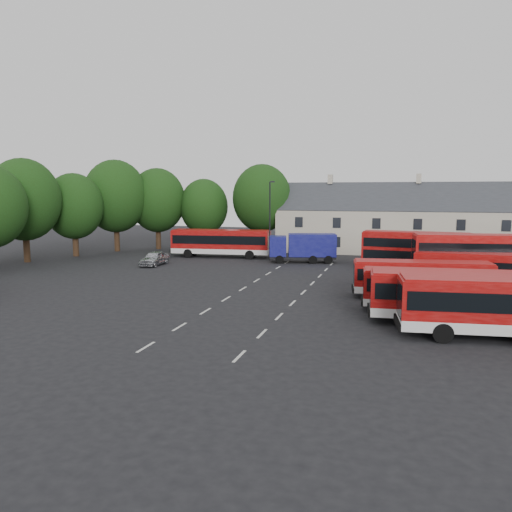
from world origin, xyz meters
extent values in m
plane|color=black|center=(0.00, 0.00, 0.00)|extent=(140.00, 140.00, 0.00)
cube|color=beige|center=(0.00, -14.00, 0.01)|extent=(0.15, 1.80, 0.01)
cube|color=beige|center=(0.00, -10.00, 0.01)|extent=(0.15, 1.80, 0.01)
cube|color=beige|center=(0.00, -6.00, 0.01)|extent=(0.15, 1.80, 0.01)
cube|color=beige|center=(0.00, -2.00, 0.01)|extent=(0.15, 1.80, 0.01)
cube|color=beige|center=(0.00, 2.00, 0.01)|extent=(0.15, 1.80, 0.01)
cube|color=beige|center=(0.00, 6.00, 0.01)|extent=(0.15, 1.80, 0.01)
cube|color=beige|center=(0.00, 10.00, 0.01)|extent=(0.15, 1.80, 0.01)
cube|color=beige|center=(0.00, 14.00, 0.01)|extent=(0.15, 1.80, 0.01)
cube|color=beige|center=(0.00, 18.00, 0.01)|extent=(0.15, 1.80, 0.01)
cube|color=beige|center=(5.00, -14.00, 0.01)|extent=(0.15, 1.80, 0.01)
cube|color=beige|center=(5.00, -10.00, 0.01)|extent=(0.15, 1.80, 0.01)
cube|color=beige|center=(5.00, -6.00, 0.01)|extent=(0.15, 1.80, 0.01)
cube|color=beige|center=(5.00, -2.00, 0.01)|extent=(0.15, 1.80, 0.01)
cube|color=beige|center=(5.00, 2.00, 0.01)|extent=(0.15, 1.80, 0.01)
cube|color=beige|center=(5.00, 6.00, 0.01)|extent=(0.15, 1.80, 0.01)
cube|color=beige|center=(5.00, 10.00, 0.01)|extent=(0.15, 1.80, 0.01)
cube|color=beige|center=(5.00, 14.00, 0.01)|extent=(0.15, 1.80, 0.01)
cube|color=beige|center=(5.00, 18.00, 0.01)|extent=(0.15, 1.80, 0.01)
cylinder|color=black|center=(-28.00, 10.00, 2.10)|extent=(0.70, 0.70, 4.20)
ellipsoid|color=#19340E|center=(-28.00, 10.00, 6.97)|extent=(7.92, 7.92, 9.11)
cylinder|color=black|center=(-26.00, 16.00, 1.84)|extent=(0.70, 0.70, 3.67)
ellipsoid|color=#19340E|center=(-26.00, 16.00, 6.10)|extent=(6.93, 6.93, 7.97)
cylinder|color=black|center=(-24.00, 22.00, 2.19)|extent=(0.70, 0.70, 4.38)
ellipsoid|color=#19340E|center=(-24.00, 22.00, 7.26)|extent=(8.25, 8.25, 9.49)
cylinder|color=black|center=(-20.00, 26.00, 2.01)|extent=(0.70, 0.70, 4.02)
ellipsoid|color=#19340E|center=(-20.00, 26.00, 6.68)|extent=(7.59, 7.59, 8.73)
cylinder|color=black|center=(-14.00, 28.00, 1.75)|extent=(0.70, 0.70, 3.50)
ellipsoid|color=#19340E|center=(-14.00, 28.00, 5.81)|extent=(6.60, 6.60, 7.59)
cylinder|color=black|center=(-6.00, 29.00, 2.10)|extent=(0.70, 0.70, 4.20)
ellipsoid|color=#19340E|center=(-6.00, 29.00, 6.97)|extent=(7.92, 7.92, 9.11)
cube|color=beige|center=(14.00, 30.00, 2.75)|extent=(35.00, 7.00, 5.50)
cube|color=#2D3035|center=(14.00, 30.00, 5.50)|extent=(35.70, 7.13, 7.13)
cube|color=beige|center=(3.00, 30.00, 9.46)|extent=(0.60, 0.90, 1.20)
cube|color=beige|center=(14.00, 30.00, 9.46)|extent=(0.60, 0.90, 1.20)
cylinder|color=black|center=(14.49, -9.02, 0.53)|extent=(1.09, 0.42, 1.07)
cube|color=silver|center=(16.04, -4.84, 0.78)|extent=(11.23, 3.48, 0.55)
cube|color=#960B09|center=(16.04, -4.84, 2.03)|extent=(11.23, 3.48, 1.96)
cube|color=black|center=(16.04, -4.84, 2.09)|extent=(10.80, 3.50, 0.95)
cube|color=#960B09|center=(16.04, -4.84, 3.06)|extent=(11.00, 3.36, 0.12)
cylinder|color=black|center=(12.61, -6.29, 0.50)|extent=(1.03, 0.37, 1.00)
cube|color=silver|center=(14.82, -2.01, 0.70)|extent=(10.04, 3.11, 0.49)
cube|color=#960B09|center=(14.82, -2.01, 1.82)|extent=(10.04, 3.11, 1.75)
cube|color=black|center=(14.82, -2.01, 1.86)|extent=(9.66, 3.13, 0.85)
cube|color=#960B09|center=(14.82, -2.01, 2.74)|extent=(9.84, 3.00, 0.11)
cylinder|color=black|center=(11.76, -3.30, 0.45)|extent=(0.92, 0.33, 0.90)
cylinder|color=black|center=(17.88, -0.72, 0.45)|extent=(0.92, 0.33, 0.90)
cube|color=silver|center=(13.76, 2.27, 0.69)|extent=(10.01, 3.50, 0.49)
cube|color=#960B09|center=(13.76, 2.27, 1.80)|extent=(10.01, 3.50, 1.74)
cube|color=black|center=(13.76, 2.27, 1.85)|extent=(9.63, 3.50, 0.85)
cube|color=#960B09|center=(13.76, 2.27, 2.72)|extent=(9.80, 3.39, 0.11)
cylinder|color=black|center=(10.78, 0.86, 0.45)|extent=(0.92, 0.36, 0.89)
cylinder|color=black|center=(16.73, 3.68, 0.45)|extent=(0.92, 0.36, 0.89)
cube|color=silver|center=(18.69, 6.28, 0.76)|extent=(10.95, 3.23, 0.54)
cube|color=#960B09|center=(18.69, 6.28, 1.99)|extent=(10.95, 3.23, 1.92)
cube|color=black|center=(18.69, 6.28, 2.04)|extent=(10.53, 3.26, 0.93)
cube|color=#960B09|center=(18.69, 6.28, 3.00)|extent=(10.73, 3.12, 0.12)
cylinder|color=black|center=(15.16, 5.42, 0.49)|extent=(1.00, 0.35, 0.98)
cube|color=silver|center=(18.52, 8.23, 0.75)|extent=(10.88, 3.76, 0.53)
cube|color=#960B09|center=(18.52, 8.23, 2.64)|extent=(10.88, 3.76, 3.25)
cube|color=black|center=(18.52, 8.23, 2.01)|extent=(10.47, 3.77, 0.92)
cube|color=#960B09|center=(18.52, 8.23, 4.31)|extent=(10.66, 3.64, 0.12)
cylinder|color=black|center=(15.27, 6.71, 0.48)|extent=(1.00, 0.39, 0.97)
cube|color=black|center=(18.52, 8.23, 3.27)|extent=(10.47, 3.77, 0.92)
cube|color=silver|center=(13.51, 13.78, 0.69)|extent=(10.02, 3.16, 0.49)
cube|color=#960B09|center=(13.51, 13.78, 2.44)|extent=(10.02, 3.16, 3.00)
cube|color=black|center=(13.51, 13.78, 1.86)|extent=(9.63, 3.17, 0.85)
cube|color=#960B09|center=(13.51, 13.78, 3.99)|extent=(9.82, 3.05, 0.11)
cylinder|color=black|center=(10.27, 13.07, 0.45)|extent=(0.92, 0.33, 0.90)
cylinder|color=black|center=(16.74, 14.49, 0.45)|extent=(0.92, 0.33, 0.90)
cube|color=black|center=(13.51, 13.78, 3.02)|extent=(9.63, 3.17, 0.85)
cube|color=silver|center=(-8.56, 19.98, 0.83)|extent=(11.93, 3.88, 0.59)
cube|color=#960B09|center=(-8.56, 19.98, 2.16)|extent=(11.93, 3.88, 2.08)
cube|color=black|center=(-8.56, 19.98, 2.21)|extent=(11.47, 3.89, 1.01)
cube|color=#960B09|center=(-8.56, 19.98, 3.25)|extent=(11.69, 3.75, 0.13)
cylinder|color=black|center=(-12.16, 18.39, 0.53)|extent=(1.09, 0.41, 1.07)
cylinder|color=black|center=(-4.96, 21.57, 0.53)|extent=(1.09, 0.41, 1.07)
cube|color=black|center=(1.69, 18.41, 0.59)|extent=(7.56, 3.64, 0.27)
cube|color=navy|center=(-0.97, 17.75, 1.83)|extent=(2.32, 2.65, 2.19)
cube|color=black|center=(-1.81, 17.54, 2.15)|extent=(0.55, 1.91, 1.10)
cube|color=navy|center=(2.70, 18.66, 1.96)|extent=(5.60, 3.47, 2.47)
cylinder|color=black|center=(-0.55, 16.79, 0.46)|extent=(0.95, 0.47, 0.91)
cylinder|color=black|center=(4.13, 20.08, 0.46)|extent=(0.95, 0.47, 0.91)
imported|color=#AFB2B7|center=(-13.13, 11.81, 0.76)|extent=(1.88, 4.51, 1.53)
cylinder|color=black|center=(-2.29, 19.14, 4.48)|extent=(0.16, 0.16, 8.96)
cube|color=black|center=(-2.03, 19.19, 8.96)|extent=(0.57, 0.33, 0.16)
camera|label=1|loc=(12.28, -35.87, 7.81)|focal=35.00mm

